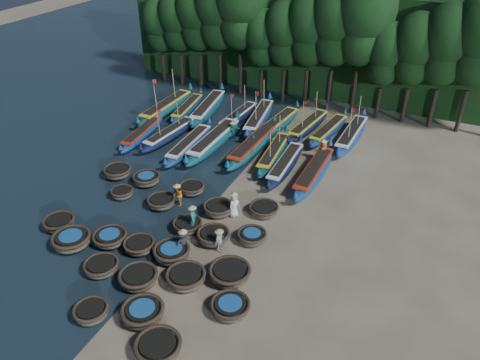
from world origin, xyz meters
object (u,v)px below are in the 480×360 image
at_px(coracle_21, 146,179).
at_px(coracle_5, 71,240).
at_px(coracle_16, 161,202).
at_px(long_boat_9, 166,107).
at_px(fisherman_3, 184,242).
at_px(fisherman_6, 323,150).
at_px(coracle_7, 138,278).
at_px(long_boat_12, 238,116).
at_px(long_boat_1, 142,133).
at_px(long_boat_8, 314,172).
at_px(coracle_4, 158,347).
at_px(fisherman_5, 233,130).
at_px(long_boat_17, 351,135).
at_px(coracle_11, 110,238).
at_px(long_boat_14, 276,125).
at_px(coracle_8, 186,277).
at_px(coracle_6, 101,266).
at_px(coracle_23, 218,208).
at_px(long_boat_6, 274,153).
at_px(coracle_13, 172,252).
at_px(coracle_24, 264,209).
at_px(coracle_2, 91,312).
at_px(coracle_22, 192,188).
at_px(long_boat_5, 253,145).
at_px(coracle_19, 252,236).
at_px(long_boat_4, 214,141).
at_px(coracle_18, 213,236).
at_px(fisherman_0, 234,204).
at_px(fisherman_1, 193,218).
at_px(coracle_12, 139,245).
at_px(fisherman_4, 219,240).
at_px(long_boat_13, 259,118).
at_px(coracle_20, 118,171).
at_px(long_boat_10, 187,108).
at_px(coracle_15, 122,193).
at_px(coracle_10, 59,223).
at_px(long_boat_2, 170,134).
at_px(long_boat_15, 308,126).
at_px(coracle_3, 143,313).

bearing_deg(coracle_21, coracle_5, -89.94).
relative_size(coracle_5, coracle_16, 1.24).
relative_size(long_boat_9, fisherman_3, 4.87).
height_order(long_boat_9, fisherman_6, long_boat_9).
distance_m(coracle_7, long_boat_12, 21.08).
distance_m(long_boat_1, long_boat_8, 14.96).
height_order(coracle_4, fisherman_5, fisherman_5).
relative_size(long_boat_17, fisherman_3, 4.46).
distance_m(coracle_11, long_boat_14, 18.60).
relative_size(coracle_8, fisherman_6, 1.29).
height_order(coracle_21, fisherman_6, fisherman_6).
height_order(coracle_11, fisherman_3, fisherman_3).
bearing_deg(coracle_7, coracle_6, -178.43).
distance_m(coracle_23, long_boat_17, 14.78).
bearing_deg(coracle_21, long_boat_6, 46.16).
xyz_separation_m(coracle_6, coracle_13, (2.94, 2.53, 0.09)).
xyz_separation_m(coracle_24, fisherman_5, (-6.45, 8.69, 0.45)).
bearing_deg(coracle_2, coracle_22, 95.53).
bearing_deg(long_boat_17, long_boat_5, -140.25).
bearing_deg(coracle_16, long_boat_5, 75.48).
height_order(coracle_19, long_boat_4, long_boat_4).
relative_size(coracle_7, coracle_18, 0.88).
height_order(fisherman_0, fisherman_3, fisherman_0).
bearing_deg(coracle_13, long_boat_9, 123.61).
relative_size(long_boat_9, fisherman_5, 5.27).
xyz_separation_m(coracle_7, long_boat_12, (-3.97, 20.70, 0.05)).
bearing_deg(fisherman_1, coracle_21, 41.30).
distance_m(long_boat_4, fisherman_1, 10.93).
bearing_deg(coracle_12, fisherman_4, 24.76).
xyz_separation_m(coracle_22, long_boat_8, (7.04, 5.37, 0.19)).
xyz_separation_m(coracle_6, long_boat_13, (0.34, 21.10, 0.22)).
bearing_deg(coracle_20, long_boat_12, 72.39).
bearing_deg(coracle_21, long_boat_9, 116.16).
bearing_deg(long_boat_10, coracle_7, -74.27).
distance_m(coracle_6, coracle_16, 6.65).
bearing_deg(coracle_15, coracle_24, 13.70).
bearing_deg(long_boat_13, coracle_10, -114.15).
bearing_deg(coracle_12, long_boat_5, 85.36).
distance_m(coracle_13, long_boat_13, 18.74).
relative_size(long_boat_2, fisherman_0, 3.96).
height_order(long_boat_14, long_boat_15, long_boat_15).
distance_m(coracle_6, coracle_23, 8.21).
height_order(coracle_19, long_boat_2, long_boat_2).
distance_m(coracle_16, fisherman_3, 5.19).
distance_m(coracle_4, coracle_15, 13.42).
xyz_separation_m(long_boat_4, fisherman_3, (4.57, -12.30, 0.27)).
bearing_deg(coracle_22, coracle_3, -71.91).
height_order(long_boat_14, fisherman_6, fisherman_6).
relative_size(coracle_5, long_boat_8, 0.28).
relative_size(coracle_5, coracle_7, 1.10).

